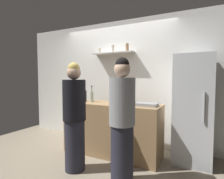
% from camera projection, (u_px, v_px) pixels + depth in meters
% --- Properties ---
extents(ground_plane, '(5.28, 5.28, 0.00)m').
position_uv_depth(ground_plane, '(84.00, 163.00, 2.97)').
color(ground_plane, gray).
extents(back_wall_assembly, '(4.80, 0.32, 2.60)m').
position_uv_depth(back_wall_assembly, '(117.00, 82.00, 4.00)').
color(back_wall_assembly, white).
rests_on(back_wall_assembly, ground).
extents(refrigerator, '(0.58, 0.64, 1.76)m').
position_uv_depth(refrigerator, '(193.00, 109.00, 2.96)').
color(refrigerator, silver).
rests_on(refrigerator, ground).
extents(counter, '(1.76, 0.61, 0.93)m').
position_uv_depth(counter, '(112.00, 129.00, 3.32)').
color(counter, '#9E7A51').
rests_on(counter, ground).
extents(baking_pan, '(0.34, 0.24, 0.05)m').
position_uv_depth(baking_pan, '(147.00, 104.00, 2.97)').
color(baking_pan, gray).
rests_on(baking_pan, counter).
extents(utensil_holder, '(0.10, 0.10, 0.21)m').
position_uv_depth(utensil_holder, '(81.00, 97.00, 3.78)').
color(utensil_holder, '#B2B2B7').
rests_on(utensil_holder, counter).
extents(wine_bottle_dark_glass, '(0.07, 0.07, 0.33)m').
position_uv_depth(wine_bottle_dark_glass, '(85.00, 95.00, 3.55)').
color(wine_bottle_dark_glass, black).
rests_on(wine_bottle_dark_glass, counter).
extents(wine_bottle_amber_glass, '(0.07, 0.07, 0.30)m').
position_uv_depth(wine_bottle_amber_glass, '(112.00, 97.00, 3.41)').
color(wine_bottle_amber_glass, '#472814').
rests_on(wine_bottle_amber_glass, counter).
extents(wine_bottle_green_glass, '(0.08, 0.08, 0.34)m').
position_uv_depth(wine_bottle_green_glass, '(76.00, 95.00, 3.52)').
color(wine_bottle_green_glass, '#19471E').
rests_on(wine_bottle_green_glass, counter).
extents(wine_bottle_pale_glass, '(0.07, 0.07, 0.31)m').
position_uv_depth(wine_bottle_pale_glass, '(92.00, 96.00, 3.46)').
color(wine_bottle_pale_glass, '#B2BFB2').
rests_on(wine_bottle_pale_glass, counter).
extents(water_bottle_plastic, '(0.09, 0.09, 0.25)m').
position_uv_depth(water_bottle_plastic, '(125.00, 98.00, 3.13)').
color(water_bottle_plastic, silver).
rests_on(water_bottle_plastic, counter).
extents(person_grey_hoodie, '(0.34, 0.34, 1.66)m').
position_uv_depth(person_grey_hoodie, '(122.00, 122.00, 2.37)').
color(person_grey_hoodie, '#262633').
rests_on(person_grey_hoodie, ground).
extents(person_blonde, '(0.34, 0.34, 1.62)m').
position_uv_depth(person_blonde, '(74.00, 118.00, 2.72)').
color(person_blonde, '#262633').
rests_on(person_blonde, ground).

